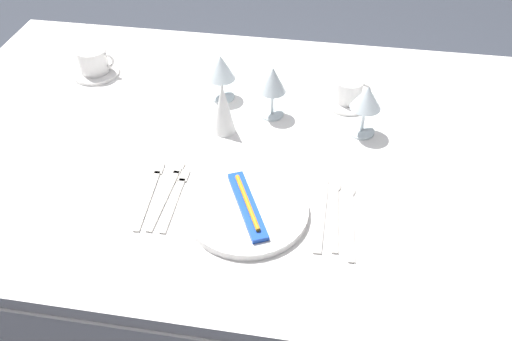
% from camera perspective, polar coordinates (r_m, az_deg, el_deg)
% --- Properties ---
extents(ground_plane, '(6.00, 6.00, 0.00)m').
position_cam_1_polar(ground_plane, '(1.91, -0.05, -14.33)').
color(ground_plane, '#383D47').
extents(dining_table, '(1.80, 1.11, 0.74)m').
position_cam_1_polar(dining_table, '(1.41, -0.07, 0.65)').
color(dining_table, white).
rests_on(dining_table, ground).
extents(dinner_plate, '(0.27, 0.27, 0.02)m').
position_cam_1_polar(dinner_plate, '(1.16, -0.95, -4.32)').
color(dinner_plate, white).
rests_on(dinner_plate, dining_table).
extents(toothbrush_package, '(0.12, 0.20, 0.02)m').
position_cam_1_polar(toothbrush_package, '(1.15, -0.96, -3.74)').
color(toothbrush_package, blue).
rests_on(toothbrush_package, dinner_plate).
extents(fork_outer, '(0.02, 0.20, 0.00)m').
position_cam_1_polar(fork_outer, '(1.21, -8.68, -2.83)').
color(fork_outer, beige).
rests_on(fork_outer, dining_table).
extents(fork_inner, '(0.03, 0.23, 0.00)m').
position_cam_1_polar(fork_inner, '(1.23, -9.59, -2.31)').
color(fork_inner, beige).
rests_on(fork_inner, dining_table).
extents(fork_salad, '(0.03, 0.22, 0.00)m').
position_cam_1_polar(fork_salad, '(1.24, -11.38, -2.28)').
color(fork_salad, beige).
rests_on(fork_salad, dining_table).
extents(dinner_knife, '(0.02, 0.23, 0.00)m').
position_cam_1_polar(dinner_knife, '(1.17, 7.07, -4.92)').
color(dinner_knife, beige).
rests_on(dinner_knife, dining_table).
extents(spoon_soup, '(0.03, 0.22, 0.01)m').
position_cam_1_polar(spoon_soup, '(1.19, 8.60, -3.74)').
color(spoon_soup, beige).
rests_on(spoon_soup, dining_table).
extents(spoon_dessert, '(0.03, 0.23, 0.01)m').
position_cam_1_polar(spoon_dessert, '(1.19, 10.19, -4.40)').
color(spoon_dessert, beige).
rests_on(spoon_dessert, dining_table).
extents(saucer_left, '(0.14, 0.14, 0.01)m').
position_cam_1_polar(saucer_left, '(1.69, -16.99, 10.17)').
color(saucer_left, white).
rests_on(saucer_left, dining_table).
extents(coffee_cup_left, '(0.11, 0.09, 0.07)m').
position_cam_1_polar(coffee_cup_left, '(1.67, -17.21, 11.35)').
color(coffee_cup_left, white).
rests_on(coffee_cup_left, saucer_left).
extents(saucer_right, '(0.13, 0.13, 0.01)m').
position_cam_1_polar(saucer_right, '(1.51, 9.85, 7.42)').
color(saucer_right, white).
rests_on(saucer_right, dining_table).
extents(coffee_cup_right, '(0.10, 0.08, 0.06)m').
position_cam_1_polar(coffee_cup_right, '(1.49, 10.08, 8.58)').
color(coffee_cup_right, white).
rests_on(coffee_cup_right, saucer_right).
extents(wine_glass_centre, '(0.08, 0.08, 0.13)m').
position_cam_1_polar(wine_glass_centre, '(1.47, -3.81, 10.91)').
color(wine_glass_centre, silver).
rests_on(wine_glass_centre, dining_table).
extents(wine_glass_left, '(0.07, 0.07, 0.15)m').
position_cam_1_polar(wine_glass_left, '(1.39, 1.82, 9.58)').
color(wine_glass_left, silver).
rests_on(wine_glass_left, dining_table).
extents(wine_glass_right, '(0.08, 0.08, 0.14)m').
position_cam_1_polar(wine_glass_right, '(1.35, 11.90, 7.51)').
color(wine_glass_right, silver).
rests_on(wine_glass_right, dining_table).
extents(napkin_folded, '(0.06, 0.06, 0.15)m').
position_cam_1_polar(napkin_folded, '(1.35, -3.59, 6.80)').
color(napkin_folded, white).
rests_on(napkin_folded, dining_table).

